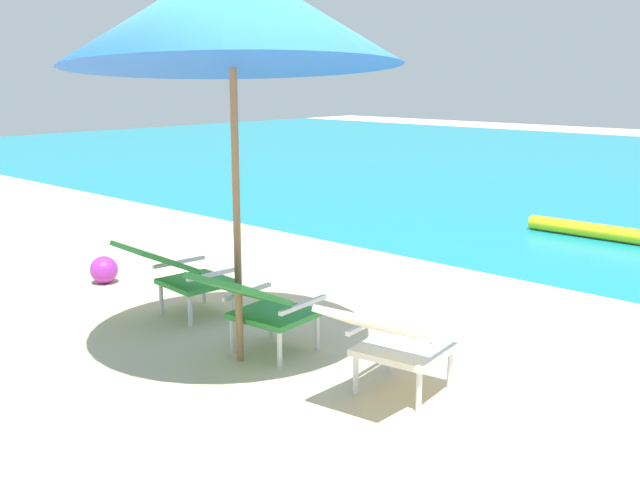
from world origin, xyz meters
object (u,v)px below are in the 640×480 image
swim_buoy (592,230)px  lounge_chair_right (390,338)px  beach_umbrella_center (232,13)px  lounge_chair_left (178,271)px  beach_ball (104,270)px  lounge_chair_center (258,303)px

swim_buoy → lounge_chair_right: bearing=-79.1°
lounge_chair_right → beach_umbrella_center: beach_umbrella_center is taller
lounge_chair_left → beach_umbrella_center: bearing=-14.1°
beach_umbrella_center → beach_ball: bearing=170.2°
lounge_chair_center → beach_ball: bearing=173.2°
swim_buoy → lounge_chair_left: size_ratio=1.75×
lounge_chair_center → beach_ball: size_ratio=3.51×
swim_buoy → lounge_chair_right: size_ratio=1.70×
beach_umbrella_center → beach_ball: 3.31m
swim_buoy → lounge_chair_center: (-0.07, -5.41, 0.31)m
beach_umbrella_center → beach_ball: size_ratio=11.55×
lounge_chair_center → swim_buoy: bearing=89.3°
beach_umbrella_center → lounge_chair_center: bearing=61.4°
swim_buoy → beach_umbrella_center: bearing=-91.4°
swim_buoy → lounge_chair_right: (1.03, -5.34, 0.31)m
swim_buoy → beach_ball: beach_ball is taller
swim_buoy → lounge_chair_center: lounge_chair_center is taller
lounge_chair_left → lounge_chair_right: size_ratio=0.98×
swim_buoy → lounge_chair_right: 5.45m
lounge_chair_center → beach_umbrella_center: bearing=-118.6°
lounge_chair_left → lounge_chair_right: same height
lounge_chair_right → beach_umbrella_center: (-1.16, -0.19, 1.93)m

